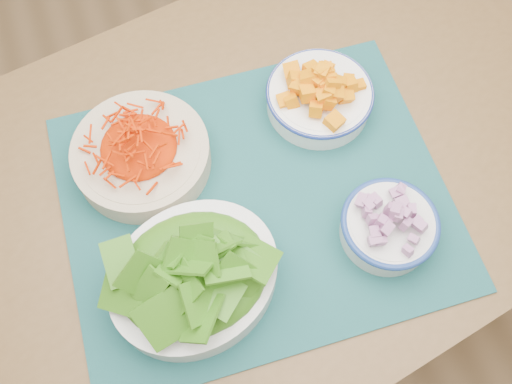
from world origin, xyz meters
TOP-DOWN VIEW (x-y plane):
  - ground at (0.00, 0.00)m, footprint 4.00×4.00m
  - table at (0.02, -0.32)m, footprint 1.27×0.96m
  - placemat at (-0.06, -0.39)m, footprint 0.62×0.52m
  - carrot_bowl at (-0.21, -0.27)m, footprint 0.25×0.25m
  - squash_bowl at (0.10, -0.26)m, footprint 0.19×0.19m
  - lettuce_bowl at (-0.19, -0.49)m, footprint 0.30×0.27m
  - onion_bowl at (0.11, -0.51)m, footprint 0.15×0.15m

SIDE VIEW (x-z plane):
  - ground at x=0.00m, z-range 0.00..0.00m
  - table at x=0.02m, z-range 0.27..1.02m
  - placemat at x=-0.06m, z-range 0.75..0.75m
  - onion_bowl at x=0.11m, z-range 0.75..0.83m
  - carrot_bowl at x=-0.21m, z-range 0.75..0.83m
  - squash_bowl at x=0.10m, z-range 0.75..0.83m
  - lettuce_bowl at x=-0.19m, z-range 0.75..0.86m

